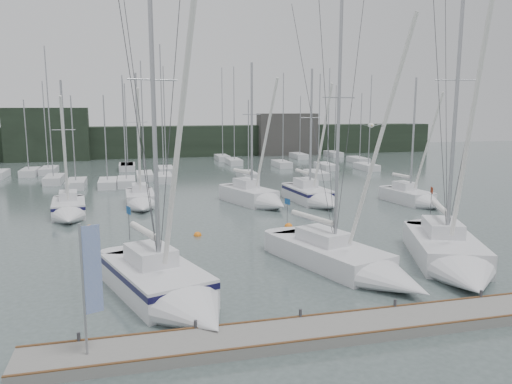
% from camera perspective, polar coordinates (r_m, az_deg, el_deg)
% --- Properties ---
extents(ground, '(160.00, 160.00, 0.00)m').
position_cam_1_polar(ground, '(23.96, 6.41, -10.56)').
color(ground, '#465553').
rests_on(ground, ground).
extents(dock, '(24.00, 2.00, 0.40)m').
position_cam_1_polar(dock, '(19.65, 11.73, -14.82)').
color(dock, slate).
rests_on(dock, ground).
extents(far_treeline, '(90.00, 4.00, 5.00)m').
position_cam_1_polar(far_treeline, '(83.56, -8.75, 5.75)').
color(far_treeline, black).
rests_on(far_treeline, ground).
extents(far_building_left, '(12.00, 3.00, 8.00)m').
position_cam_1_polar(far_building_left, '(81.96, -22.77, 6.07)').
color(far_building_left, black).
rests_on(far_building_left, ground).
extents(far_building_right, '(10.00, 3.00, 7.00)m').
position_cam_1_polar(far_building_right, '(85.19, 3.58, 6.60)').
color(far_building_right, '#3D3B38').
rests_on(far_building_right, ground).
extents(mast_forest, '(54.29, 28.21, 14.80)m').
position_cam_1_polar(mast_forest, '(64.10, -7.73, 2.74)').
color(mast_forest, silver).
rests_on(mast_forest, ground).
extents(sailboat_near_left, '(5.84, 9.48, 15.86)m').
position_cam_1_polar(sailboat_near_left, '(21.62, -9.65, -11.11)').
color(sailboat_near_left, silver).
rests_on(sailboat_near_left, ground).
extents(sailboat_near_center, '(6.01, 10.47, 14.87)m').
position_cam_1_polar(sailboat_near_center, '(25.42, 11.58, -8.26)').
color(sailboat_near_center, silver).
rests_on(sailboat_near_center, ground).
extents(sailboat_near_right, '(6.62, 10.45, 16.30)m').
position_cam_1_polar(sailboat_near_right, '(27.44, 21.69, -7.22)').
color(sailboat_near_right, silver).
rests_on(sailboat_near_right, ground).
extents(sailboat_mid_a, '(2.99, 6.83, 10.93)m').
position_cam_1_polar(sailboat_mid_a, '(39.81, -20.62, -2.02)').
color(sailboat_mid_a, silver).
rests_on(sailboat_mid_a, ground).
extents(sailboat_mid_b, '(2.42, 6.67, 11.66)m').
position_cam_1_polar(sailboat_mid_b, '(42.21, -13.01, -1.05)').
color(sailboat_mid_b, silver).
rests_on(sailboat_mid_b, ground).
extents(sailboat_mid_c, '(5.05, 8.04, 12.63)m').
position_cam_1_polar(sailboat_mid_c, '(41.97, 0.30, -0.72)').
color(sailboat_mid_c, silver).
rests_on(sailboat_mid_c, ground).
extents(sailboat_mid_d, '(3.36, 8.12, 12.24)m').
position_cam_1_polar(sailboat_mid_d, '(42.87, 6.75, -0.59)').
color(sailboat_mid_d, silver).
rests_on(sailboat_mid_d, ground).
extents(sailboat_mid_e, '(3.32, 6.80, 11.36)m').
position_cam_1_polar(sailboat_mid_e, '(44.29, 17.95, -0.76)').
color(sailboat_mid_e, silver).
rests_on(sailboat_mid_e, ground).
extents(buoy_a, '(0.52, 0.52, 0.52)m').
position_cam_1_polar(buoy_a, '(32.69, -6.70, -4.98)').
color(buoy_a, orange).
rests_on(buoy_a, ground).
extents(buoy_b, '(0.57, 0.57, 0.57)m').
position_cam_1_polar(buoy_b, '(34.81, 3.73, -4.01)').
color(buoy_b, orange).
rests_on(buoy_b, ground).
extents(buoy_c, '(0.58, 0.58, 0.58)m').
position_cam_1_polar(buoy_c, '(36.05, -18.49, -4.02)').
color(buoy_c, orange).
rests_on(buoy_c, ground).
extents(dock_banner, '(0.62, 0.30, 4.34)m').
position_cam_1_polar(dock_banner, '(16.89, -18.52, -9.21)').
color(dock_banner, '#999AA0').
rests_on(dock_banner, dock).
extents(seagull, '(0.94, 0.45, 0.19)m').
position_cam_1_polar(seagull, '(21.12, 13.01, 7.43)').
color(seagull, white).
rests_on(seagull, ground).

